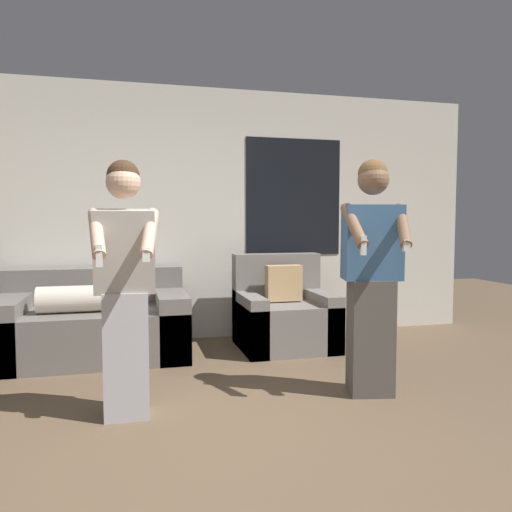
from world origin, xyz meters
name	(u,v)px	position (x,y,z in m)	size (l,w,h in m)	color
ground_plane	(227,456)	(0.00, 0.00, 0.00)	(14.00, 14.00, 0.00)	brown
wall_back	(178,214)	(0.02, 2.82, 1.35)	(6.83, 0.07, 2.70)	beige
couch	(94,325)	(-0.82, 2.27, 0.30)	(1.70, 1.00, 0.81)	slate
armchair	(284,316)	(1.02, 2.20, 0.32)	(0.92, 0.85, 0.93)	slate
person_left	(125,287)	(-0.52, 0.71, 0.86)	(0.44, 0.47, 1.66)	#B2B2B7
person_right	(372,275)	(1.22, 0.71, 0.88)	(0.48, 0.52, 1.72)	#56514C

